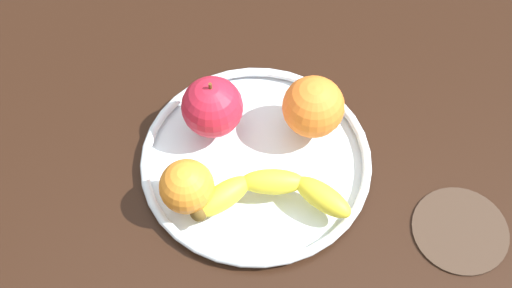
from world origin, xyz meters
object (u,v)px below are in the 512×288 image
orange_center (313,107)px  ambient_coaster (461,230)px  banana (270,193)px  apple (212,107)px  fruit_bowl (256,160)px  orange_front_left (187,187)px

orange_center → ambient_coaster: size_ratio=0.67×
banana → apple: apple is taller
fruit_bowl → banana: banana is taller
fruit_bowl → ambient_coaster: (-24.24, 11.26, -0.62)cm
banana → ambient_coaster: (-23.00, 5.10, -3.08)cm
banana → fruit_bowl: bearing=-74.3°
fruit_bowl → orange_front_left: bearing=33.0°
apple → orange_center: size_ratio=1.09×
orange_center → ambient_coaster: (-16.64, 15.71, -5.49)cm
apple → ambient_coaster: (-29.42, 16.61, -5.46)cm
banana → ambient_coaster: banana is taller
banana → orange_center: size_ratio=2.56×
fruit_bowl → banana: bearing=101.4°
orange_center → apple: bearing=-4.0°
apple → banana: bearing=119.2°
fruit_bowl → orange_center: size_ratio=3.73×
banana → orange_front_left: (9.87, -0.57, 1.73)cm
orange_front_left → ambient_coaster: orange_front_left is taller
ambient_coaster → apple: bearing=-29.4°
apple → orange_front_left: (3.45, 10.94, -0.64)cm
banana → ambient_coaster: 23.76cm
orange_front_left → fruit_bowl: bearing=-147.0°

